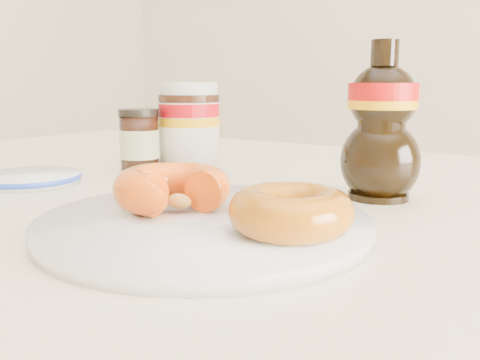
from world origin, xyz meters
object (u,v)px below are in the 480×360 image
Objects in this scene: dining_table at (240,266)px; plate at (205,224)px; syrup_bottle at (382,121)px; nutella_jar at (189,122)px; dark_jar at (139,141)px; donut_bitten at (172,188)px; blue_rim_saucer at (30,178)px; donut_whole at (291,211)px.

dining_table is 0.18m from plate.
dining_table is at bearing -157.35° from syrup_bottle.
nutella_jar reaches higher than dark_jar.
nutella_jar reaches higher than dining_table.
syrup_bottle is (0.13, 0.06, 0.16)m from dining_table.
syrup_bottle is at bearing 22.65° from dining_table.
donut_bitten is 0.23m from syrup_bottle.
nutella_jar is 0.07m from dark_jar.
syrup_bottle reaches higher than nutella_jar.
dark_jar is (-0.19, 0.04, 0.12)m from dining_table.
plate is 2.23× the size of blue_rim_saucer.
donut_whole is at bearing -1.80° from plate.
blue_rim_saucer is at bearing 170.83° from plate.
syrup_bottle is 1.34× the size of blue_rim_saucer.
plate is at bearing -17.29° from donut_bitten.
syrup_bottle is at bearing 70.61° from plate.
dark_jar is at bearing 144.10° from plate.
plate reaches higher than blue_rim_saucer.
donut_bitten is at bearing -120.08° from syrup_bottle.
dining_table is 0.18m from donut_bitten.
plate is 0.05m from donut_bitten.
dark_jar is (-0.25, 0.18, 0.03)m from plate.
donut_bitten is 0.12m from donut_whole.
dark_jar is (-0.03, -0.06, -0.02)m from nutella_jar.
syrup_bottle is at bearing -8.91° from nutella_jar.
nutella_jar is at bearing 62.66° from dark_jar.
dining_table is 0.23m from dark_jar.
dark_jar is (-0.32, -0.02, -0.04)m from syrup_bottle.
donut_bitten is 0.30m from nutella_jar.
blue_rim_saucer is (-0.26, 0.04, -0.02)m from donut_bitten.
donut_whole is at bearing -39.79° from nutella_jar.
donut_whole is (0.08, -0.00, 0.02)m from plate.
nutella_jar reaches higher than plate.
nutella_jar is 0.74× the size of syrup_bottle.
dark_jar is 0.15m from blue_rim_saucer.
donut_whole is 0.38m from blue_rim_saucer.
donut_bitten is 1.12× the size of donut_whole.
nutella_jar reaches higher than blue_rim_saucer.
donut_whole is (0.12, -0.01, -0.00)m from donut_bitten.
plate is at bearing -9.17° from blue_rim_saucer.
donut_whole is at bearing -87.43° from syrup_bottle.
dark_jar reaches higher than plate.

